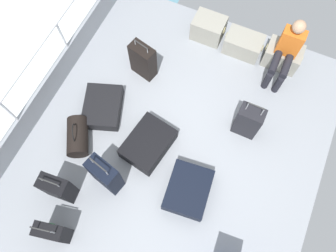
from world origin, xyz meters
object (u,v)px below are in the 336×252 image
Objects in this scene: suitcase_0 at (143,61)px; cargo_crate_0 at (208,28)px; cargo_crate_1 at (243,44)px; cargo_crate_2 at (282,56)px; suitcase_7 at (105,175)px; passenger_seated at (287,51)px; suitcase_5 at (103,107)px; suitcase_2 at (58,188)px; suitcase_4 at (248,121)px; suitcase_8 at (188,190)px; suitcase_1 at (148,144)px; suitcase_6 at (53,232)px; duffel_bag at (78,137)px.

cargo_crate_0 is at bearing 58.38° from suitcase_0.
suitcase_0 is at bearing -141.36° from cargo_crate_1.
cargo_crate_2 is (1.33, -0.01, -0.01)m from cargo_crate_0.
suitcase_7 reaches higher than suitcase_0.
cargo_crate_2 is at bearing 90.00° from passenger_seated.
passenger_seated is 1.24× the size of suitcase_5.
cargo_crate_2 is at bearing 60.89° from suitcase_7.
suitcase_0 is (-1.36, -1.08, 0.16)m from cargo_crate_1.
suitcase_2 reaches higher than cargo_crate_1.
suitcase_7 is (0.63, -0.99, 0.25)m from suitcase_5.
suitcase_2 is (-0.86, -3.45, 0.11)m from cargo_crate_0.
suitcase_4 reaches higher than cargo_crate_0.
cargo_crate_2 is 0.79× the size of suitcase_8.
cargo_crate_2 is 0.42m from passenger_seated.
suitcase_4 reaches higher than suitcase_1.
suitcase_1 is at bearing -61.38° from suitcase_0.
suitcase_6 is (-1.97, -3.97, 0.07)m from cargo_crate_2.
suitcase_2 is at bearing -114.11° from cargo_crate_1.
cargo_crate_2 is 3.46m from suitcase_7.
cargo_crate_1 is 0.76× the size of suitcase_1.
suitcase_2 is 0.84× the size of suitcase_5.
cargo_crate_1 is at bearing 65.89° from suitcase_2.
suitcase_0 is 1.03× the size of suitcase_6.
suitcase_7 is at bearing -112.78° from suitcase_1.
cargo_crate_2 is at bearing 28.92° from suitcase_0.
suitcase_7 reaches higher than cargo_crate_2.
suitcase_8 is (1.75, -0.66, 0.02)m from suitcase_5.
suitcase_0 is 2.16m from suitcase_8.
suitcase_2 reaches higher than cargo_crate_0.
suitcase_1 is 1.14× the size of suitcase_6.
cargo_crate_0 is at bearing 68.12° from duffel_bag.
suitcase_2 reaches higher than cargo_crate_2.
cargo_crate_2 is 2.68m from suitcase_1.
suitcase_6 reaches higher than suitcase_2.
suitcase_6 is 1.00m from suitcase_7.
passenger_seated is 1.45× the size of suitcase_6.
passenger_seated is at bearing 38.68° from suitcase_5.
suitcase_2 is 2.87m from suitcase_4.
suitcase_7 is 1.19m from suitcase_8.
suitcase_1 is at bearing 18.58° from duffel_bag.
cargo_crate_0 is 0.87× the size of cargo_crate_1.
suitcase_0 is at bearing 132.96° from suitcase_8.
suitcase_0 is 0.88× the size of suitcase_5.
suitcase_5 is at bearing -107.38° from suitcase_0.
suitcase_0 is 1.16× the size of duffel_bag.
suitcase_6 is at bearing -79.99° from suitcase_5.
suitcase_7 is (0.29, 0.95, 0.09)m from suitcase_6.
suitcase_1 is 0.97× the size of suitcase_5.
suitcase_1 is at bearing -144.68° from suitcase_4.
suitcase_2 is at bearing -104.06° from cargo_crate_0.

